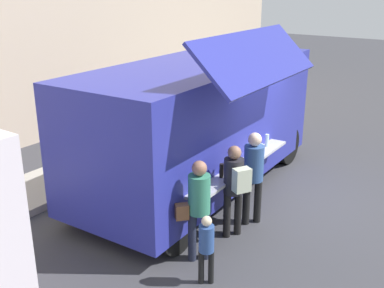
% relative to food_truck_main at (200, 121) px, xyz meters
% --- Properties ---
extents(ground_plane, '(60.00, 60.00, 0.00)m').
position_rel_food_truck_main_xyz_m(ground_plane, '(0.58, -1.81, -1.49)').
color(ground_plane, '#38383D').
extents(food_truck_main, '(6.27, 3.40, 3.44)m').
position_rel_food_truck_main_xyz_m(food_truck_main, '(0.00, 0.00, 0.00)').
color(food_truck_main, '#292E96').
rests_on(food_truck_main, ground).
extents(trash_bin, '(0.60, 0.60, 0.95)m').
position_rel_food_truck_main_xyz_m(trash_bin, '(4.43, 2.32, -1.02)').
color(trash_bin, '#2C643A').
rests_on(trash_bin, ground).
extents(customer_front_ordering, '(0.54, 0.46, 1.75)m').
position_rel_food_truck_main_xyz_m(customer_front_ordering, '(-0.76, -1.68, -0.45)').
color(customer_front_ordering, black).
rests_on(customer_front_ordering, ground).
extents(customer_mid_with_backpack, '(0.46, 0.54, 1.67)m').
position_rel_food_truck_main_xyz_m(customer_mid_with_backpack, '(-1.36, -1.66, -0.47)').
color(customer_mid_with_backpack, black).
rests_on(customer_mid_with_backpack, ground).
extents(customer_rear_waiting, '(0.50, 0.47, 1.70)m').
position_rel_food_truck_main_xyz_m(customer_rear_waiting, '(-2.31, -1.56, -0.48)').
color(customer_rear_waiting, '#1F2436').
rests_on(customer_rear_waiting, ground).
extents(child_near_queue, '(0.23, 0.23, 1.11)m').
position_rel_food_truck_main_xyz_m(child_near_queue, '(-2.75, -2.01, -0.83)').
color(child_near_queue, black).
rests_on(child_near_queue, ground).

